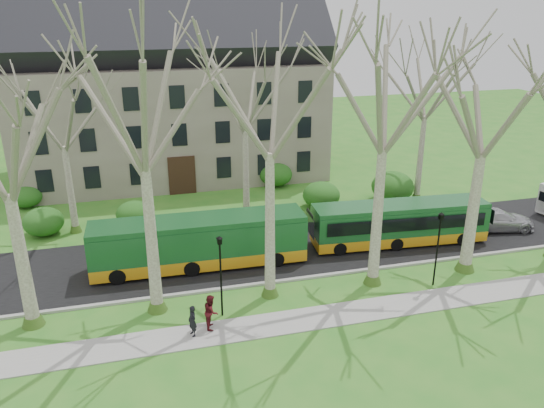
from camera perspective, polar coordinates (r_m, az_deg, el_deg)
The scene contains 14 objects.
ground at distance 29.82m, azimuth 5.88°, elevation -9.20°, with size 120.00×120.00×0.00m, color #2E7722.
sidewalk at distance 27.83m, azimuth 7.71°, elevation -11.60°, with size 70.00×2.00×0.06m, color gray.
road at distance 34.39m, azimuth 2.68°, elevation -4.75°, with size 80.00×8.00×0.06m, color black.
curb at distance 31.01m, azimuth 4.91°, elevation -7.76°, with size 80.00×0.25×0.14m, color #A5A39E.
building at distance 48.64m, azimuth -10.86°, elevation 12.43°, with size 26.50×12.20×16.00m.
tree_row_verge at distance 27.29m, azimuth 6.19°, elevation 3.95°, with size 49.00×7.00×14.00m.
tree_row_far at distance 37.05m, azimuth -1.71°, elevation 6.97°, with size 33.00×7.00×12.00m.
lamp_row at distance 27.79m, azimuth 6.79°, elevation -5.59°, with size 36.22×0.22×4.30m.
hedges at distance 40.77m, azimuth -7.17°, elevation 0.78°, with size 30.60×8.60×2.00m.
bus_lead at distance 31.73m, azimuth -7.80°, elevation -4.04°, with size 12.56×2.62×3.14m, color #175123, non-canonical shape.
bus_follow at distance 35.45m, azimuth 13.55°, elevation -1.97°, with size 11.38×2.37×2.85m, color #175123, non-canonical shape.
sedan at distance 39.96m, azimuth 23.08°, elevation -1.55°, with size 2.05×5.04×1.46m, color #B7B6BB.
pedestrian_a at distance 25.83m, azimuth -8.57°, elevation -12.34°, with size 0.57×0.37×1.55m, color black.
pedestrian_b at distance 26.22m, azimuth -6.57°, elevation -11.41°, with size 0.85×0.67×1.76m, color #4F1218.
Camera 1 is at (-9.51, -24.04, 14.87)m, focal length 35.00 mm.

